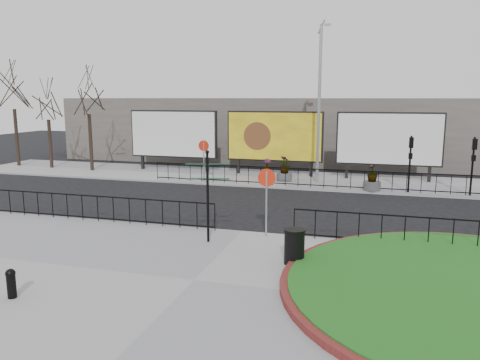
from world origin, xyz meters
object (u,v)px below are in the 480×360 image
(fingerpost_sign, at_px, (208,187))
(lamp_post, at_px, (319,102))
(planter_a, at_px, (267,173))
(planter_c, at_px, (372,180))
(bollard, at_px, (11,282))
(billboard_mid, at_px, (274,137))
(planter_b, at_px, (285,171))
(litter_bin, at_px, (294,246))

(fingerpost_sign, bearing_deg, lamp_post, 67.72)
(planter_a, relative_size, planter_c, 0.89)
(bollard, relative_size, planter_a, 0.58)
(billboard_mid, height_order, fingerpost_sign, billboard_mid)
(billboard_mid, distance_m, bollard, 20.56)
(billboard_mid, height_order, bollard, billboard_mid)
(planter_b, bearing_deg, litter_bin, -78.30)
(bollard, bearing_deg, planter_c, 62.74)
(litter_bin, xyz_separation_m, planter_b, (-2.89, 13.98, 0.06))
(fingerpost_sign, xyz_separation_m, planter_b, (0.35, 12.60, -1.33))
(fingerpost_sign, xyz_separation_m, planter_a, (-0.70, 12.60, -1.49))
(billboard_mid, bearing_deg, planter_a, -90.00)
(litter_bin, height_order, planter_a, planter_a)
(billboard_mid, xyz_separation_m, lamp_post, (3.01, -1.97, 2.23))
(billboard_mid, xyz_separation_m, bollard, (-2.48, -20.30, -2.06))
(bollard, bearing_deg, planter_a, 82.29)
(lamp_post, bearing_deg, fingerpost_sign, -100.36)
(litter_bin, height_order, planter_c, planter_c)
(lamp_post, xyz_separation_m, planter_c, (3.13, -1.60, -4.16))
(litter_bin, bearing_deg, planter_b, 101.70)
(lamp_post, distance_m, planter_c, 5.45)
(lamp_post, distance_m, planter_a, 5.21)
(planter_a, distance_m, planter_c, 6.34)
(planter_c, bearing_deg, billboard_mid, 149.82)
(bollard, bearing_deg, lamp_post, 73.34)
(fingerpost_sign, bearing_deg, bollard, -130.98)
(litter_bin, bearing_deg, lamp_post, 93.85)
(planter_b, bearing_deg, fingerpost_sign, -91.60)
(bollard, distance_m, planter_a, 18.49)
(lamp_post, xyz_separation_m, planter_a, (-3.01, -0.01, -4.25))
(bollard, relative_size, planter_c, 0.52)
(lamp_post, relative_size, litter_bin, 8.51)
(billboard_mid, xyz_separation_m, planter_b, (1.05, -1.97, -1.87))
(litter_bin, bearing_deg, planter_c, 79.95)
(fingerpost_sign, height_order, litter_bin, fingerpost_sign)
(planter_b, xyz_separation_m, planter_c, (5.09, -1.60, -0.07))
(lamp_post, xyz_separation_m, planter_b, (-1.95, 0.00, -4.09))
(fingerpost_sign, xyz_separation_m, planter_c, (5.44, 11.00, -1.40))
(fingerpost_sign, distance_m, litter_bin, 3.79)
(billboard_mid, xyz_separation_m, litter_bin, (3.95, -15.95, -1.93))
(billboard_mid, distance_m, lamp_post, 4.23)
(fingerpost_sign, bearing_deg, planter_b, 76.48)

